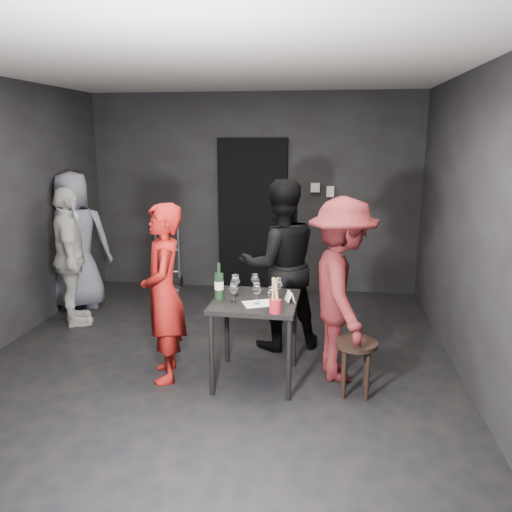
# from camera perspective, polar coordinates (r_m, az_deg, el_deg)

# --- Properties ---
(floor) EXTENTS (4.50, 5.00, 0.02)m
(floor) POSITION_cam_1_polar(r_m,az_deg,el_deg) (4.90, -4.61, -12.10)
(floor) COLOR black
(floor) RESTS_ON ground
(ceiling) EXTENTS (4.50, 5.00, 0.02)m
(ceiling) POSITION_cam_1_polar(r_m,az_deg,el_deg) (4.46, -5.31, 20.98)
(ceiling) COLOR silver
(ceiling) RESTS_ON ground
(wall_back) EXTENTS (4.50, 0.04, 2.70)m
(wall_back) POSITION_cam_1_polar(r_m,az_deg,el_deg) (6.93, -0.32, 7.15)
(wall_back) COLOR black
(wall_back) RESTS_ON ground
(wall_front) EXTENTS (4.50, 0.04, 2.70)m
(wall_front) POSITION_cam_1_polar(r_m,az_deg,el_deg) (2.20, -19.63, -7.59)
(wall_front) COLOR black
(wall_front) RESTS_ON ground
(wall_right) EXTENTS (0.04, 5.00, 2.70)m
(wall_right) POSITION_cam_1_polar(r_m,az_deg,el_deg) (4.55, 23.89, 2.67)
(wall_right) COLOR black
(wall_right) RESTS_ON ground
(doorway) EXTENTS (0.95, 0.10, 2.10)m
(doorway) POSITION_cam_1_polar(r_m,az_deg,el_deg) (6.91, -0.39, 4.62)
(doorway) COLOR black
(doorway) RESTS_ON ground
(wallbox_upper) EXTENTS (0.12, 0.06, 0.12)m
(wallbox_upper) POSITION_cam_1_polar(r_m,az_deg,el_deg) (6.79, 6.80, 7.78)
(wallbox_upper) COLOR #B7B7B2
(wallbox_upper) RESTS_ON wall_back
(wallbox_lower) EXTENTS (0.10, 0.06, 0.14)m
(wallbox_lower) POSITION_cam_1_polar(r_m,az_deg,el_deg) (6.80, 8.48, 7.31)
(wallbox_lower) COLOR #B7B7B2
(wallbox_lower) RESTS_ON wall_back
(hand_truck) EXTENTS (0.37, 0.32, 1.10)m
(hand_truck) POSITION_cam_1_polar(r_m,az_deg,el_deg) (7.24, -10.07, -2.01)
(hand_truck) COLOR #B2B2B7
(hand_truck) RESTS_ON floor
(tasting_table) EXTENTS (0.72, 0.72, 0.75)m
(tasting_table) POSITION_cam_1_polar(r_m,az_deg,el_deg) (4.34, -0.07, -6.21)
(tasting_table) COLOR black
(tasting_table) RESTS_ON floor
(stool) EXTENTS (0.35, 0.35, 0.47)m
(stool) POSITION_cam_1_polar(r_m,az_deg,el_deg) (4.28, 11.36, -10.73)
(stool) COLOR black
(stool) RESTS_ON floor
(server_red) EXTENTS (0.56, 0.69, 1.65)m
(server_red) POSITION_cam_1_polar(r_m,az_deg,el_deg) (4.41, -10.54, -3.75)
(server_red) COLOR #AA1612
(server_red) RESTS_ON floor
(woman_black) EXTENTS (1.08, 0.83, 1.97)m
(woman_black) POSITION_cam_1_polar(r_m,az_deg,el_deg) (4.97, 2.76, 0.35)
(woman_black) COLOR black
(woman_black) RESTS_ON floor
(man_maroon) EXTENTS (0.72, 1.21, 1.76)m
(man_maroon) POSITION_cam_1_polar(r_m,az_deg,el_deg) (4.40, 9.77, -3.02)
(man_maroon) COLOR maroon
(man_maroon) RESTS_ON floor
(bystander_cream) EXTENTS (0.91, 1.08, 1.67)m
(bystander_cream) POSITION_cam_1_polar(r_m,az_deg,el_deg) (5.97, -20.52, 0.25)
(bystander_cream) COLOR beige
(bystander_cream) RESTS_ON floor
(bystander_grey) EXTENTS (1.07, 0.77, 1.96)m
(bystander_grey) POSITION_cam_1_polar(r_m,az_deg,el_deg) (6.55, -20.02, 2.69)
(bystander_grey) COLOR slate
(bystander_grey) RESTS_ON floor
(tasting_mat) EXTENTS (0.32, 0.27, 0.00)m
(tasting_mat) POSITION_cam_1_polar(r_m,az_deg,el_deg) (4.20, 0.44, -5.45)
(tasting_mat) COLOR white
(tasting_mat) RESTS_ON tasting_table
(wine_glass_a) EXTENTS (0.08, 0.08, 0.18)m
(wine_glass_a) POSITION_cam_1_polar(r_m,az_deg,el_deg) (4.21, -2.59, -4.11)
(wine_glass_a) COLOR white
(wine_glass_a) RESTS_ON tasting_table
(wine_glass_b) EXTENTS (0.10, 0.10, 0.21)m
(wine_glass_b) POSITION_cam_1_polar(r_m,az_deg,el_deg) (4.38, -2.37, -3.23)
(wine_glass_b) COLOR white
(wine_glass_b) RESTS_ON tasting_table
(wine_glass_c) EXTENTS (0.09, 0.09, 0.19)m
(wine_glass_c) POSITION_cam_1_polar(r_m,az_deg,el_deg) (4.46, -0.12, -3.03)
(wine_glass_c) COLOR white
(wine_glass_c) RESTS_ON tasting_table
(wine_glass_d) EXTENTS (0.10, 0.10, 0.20)m
(wine_glass_d) POSITION_cam_1_polar(r_m,az_deg,el_deg) (4.15, 0.07, -4.19)
(wine_glass_d) COLOR white
(wine_glass_d) RESTS_ON tasting_table
(wine_glass_e) EXTENTS (0.10, 0.10, 0.21)m
(wine_glass_e) POSITION_cam_1_polar(r_m,az_deg,el_deg) (4.03, 1.92, -4.68)
(wine_glass_e) COLOR white
(wine_glass_e) RESTS_ON tasting_table
(wine_glass_f) EXTENTS (0.08, 0.08, 0.20)m
(wine_glass_f) POSITION_cam_1_polar(r_m,az_deg,el_deg) (4.31, 2.51, -3.61)
(wine_glass_f) COLOR white
(wine_glass_f) RESTS_ON tasting_table
(wine_bottle) EXTENTS (0.08, 0.08, 0.32)m
(wine_bottle) POSITION_cam_1_polar(r_m,az_deg,el_deg) (4.29, -4.25, -3.36)
(wine_bottle) COLOR black
(wine_bottle) RESTS_ON tasting_table
(breadstick_cup) EXTENTS (0.10, 0.10, 0.31)m
(breadstick_cup) POSITION_cam_1_polar(r_m,az_deg,el_deg) (3.95, 2.21, -4.58)
(breadstick_cup) COLOR #AC1922
(breadstick_cup) RESTS_ON tasting_table
(reserved_card) EXTENTS (0.11, 0.13, 0.09)m
(reserved_card) POSITION_cam_1_polar(r_m,az_deg,el_deg) (4.25, 3.73, -4.63)
(reserved_card) COLOR white
(reserved_card) RESTS_ON tasting_table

